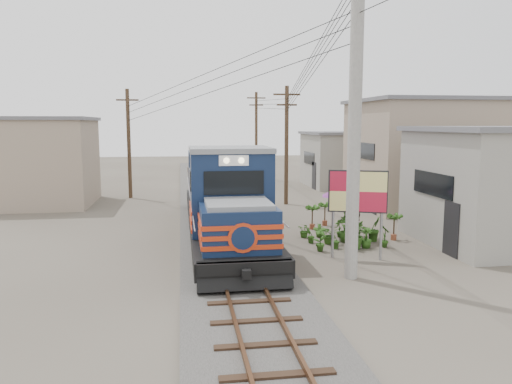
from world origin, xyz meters
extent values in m
plane|color=#473F35|center=(0.00, 0.00, 0.00)|extent=(120.00, 120.00, 0.00)
cube|color=#595651|center=(0.00, 10.00, 0.08)|extent=(3.60, 70.00, 0.16)
cube|color=#51331E|center=(-0.54, 10.00, 0.26)|extent=(0.08, 70.00, 0.12)
cube|color=#51331E|center=(0.54, 10.00, 0.26)|extent=(0.08, 70.00, 0.12)
cube|color=black|center=(0.00, 5.93, 0.76)|extent=(2.81, 15.52, 0.53)
cube|color=black|center=(0.00, 1.08, 0.47)|extent=(2.13, 3.10, 0.63)
cube|color=black|center=(0.00, 10.78, 0.47)|extent=(2.13, 3.10, 0.63)
cube|color=#101E3B|center=(0.00, -0.09, 1.58)|extent=(2.31, 2.33, 1.46)
cube|color=#101E3B|center=(0.00, 2.34, 2.36)|extent=(2.76, 2.52, 3.01)
cube|color=slate|center=(0.00, 2.34, 3.91)|extent=(2.81, 2.65, 0.17)
cube|color=black|center=(0.00, 1.07, 2.89)|extent=(1.97, 0.06, 0.78)
cube|color=white|center=(0.00, 1.06, 3.62)|extent=(0.97, 0.06, 0.34)
cube|color=#101E3B|center=(0.00, 8.35, 1.97)|extent=(2.19, 9.51, 2.23)
cube|color=slate|center=(0.00, 8.35, 3.13)|extent=(1.97, 9.51, 0.17)
cube|color=red|center=(0.00, 5.93, 1.29)|extent=(2.85, 15.52, 0.14)
cube|color=red|center=(0.00, 5.93, 1.58)|extent=(2.85, 15.52, 0.14)
cube|color=red|center=(0.00, 5.93, 1.87)|extent=(2.85, 15.52, 0.14)
cylinder|color=#9E9B93|center=(3.50, -0.50, 5.00)|extent=(0.40, 0.40, 10.00)
cylinder|color=#4C3826|center=(4.50, 14.00, 3.50)|extent=(0.24, 0.24, 7.00)
cube|color=#4C3826|center=(4.50, 14.00, 6.50)|extent=(1.60, 0.10, 0.10)
cube|color=#4C3826|center=(4.50, 14.00, 5.90)|extent=(1.20, 0.10, 0.10)
cylinder|color=#4C3826|center=(4.80, 28.00, 3.75)|extent=(0.24, 0.24, 7.50)
cube|color=#4C3826|center=(4.80, 28.00, 7.00)|extent=(1.60, 0.10, 0.10)
cube|color=#4C3826|center=(4.80, 28.00, 6.40)|extent=(1.20, 0.10, 0.10)
cylinder|color=#4C3826|center=(-5.00, 18.00, 3.50)|extent=(0.24, 0.24, 7.00)
cube|color=#4C3826|center=(-5.00, 18.00, 6.50)|extent=(1.60, 0.10, 0.10)
cube|color=#4C3826|center=(-5.00, 18.00, 5.90)|extent=(1.20, 0.10, 0.10)
cube|color=black|center=(7.98, 3.00, 2.48)|extent=(0.05, 3.00, 0.90)
cube|color=gray|center=(12.50, 12.00, 3.00)|extent=(8.00, 7.00, 6.00)
cube|color=slate|center=(12.50, 12.00, 6.10)|extent=(8.40, 7.35, 0.20)
cube|color=black|center=(8.48, 12.00, 3.30)|extent=(0.05, 3.50, 0.90)
cube|color=gray|center=(11.00, 22.00, 2.00)|extent=(6.00, 6.00, 4.00)
cube|color=slate|center=(11.00, 22.00, 4.10)|extent=(6.30, 6.30, 0.20)
cube|color=black|center=(7.98, 22.00, 2.20)|extent=(0.05, 3.00, 0.90)
cube|color=gray|center=(-10.00, 16.00, 2.50)|extent=(6.00, 6.00, 5.00)
cube|color=slate|center=(-10.00, 16.00, 5.10)|extent=(6.30, 6.30, 0.20)
cylinder|color=#99999E|center=(3.65, 1.92, 1.17)|extent=(0.10, 0.10, 2.34)
cylinder|color=#99999E|center=(5.24, 1.34, 1.17)|extent=(0.10, 0.10, 2.34)
cube|color=black|center=(4.44, 1.63, 2.44)|extent=(1.98, 0.82, 1.50)
cube|color=red|center=(4.44, 1.61, 2.44)|extent=(1.88, 0.75, 1.41)
cylinder|color=black|center=(5.08, 4.72, 0.05)|extent=(0.42, 0.42, 0.10)
cylinder|color=#99999E|center=(5.08, 4.72, 1.06)|extent=(0.05, 0.05, 2.12)
cone|color=#712776|center=(5.08, 4.72, 2.07)|extent=(2.33, 2.33, 0.53)
imported|color=black|center=(6.30, 6.98, 0.86)|extent=(0.72, 0.57, 1.72)
imported|color=#285217|center=(3.44, 2.83, 0.52)|extent=(0.59, 0.44, 1.03)
imported|color=#285217|center=(4.12, 3.11, 0.35)|extent=(0.49, 0.47, 0.69)
imported|color=#285217|center=(4.80, 3.01, 0.56)|extent=(1.32, 1.28, 1.12)
imported|color=#285217|center=(5.37, 3.09, 0.40)|extent=(0.62, 0.62, 0.80)
imported|color=#285217|center=(6.13, 3.05, 0.46)|extent=(0.34, 0.49, 0.91)
imported|color=#285217|center=(3.41, 4.15, 0.32)|extent=(0.43, 0.39, 0.64)
imported|color=#285217|center=(4.15, 3.95, 0.38)|extent=(0.69, 0.60, 0.76)
imported|color=#285217|center=(4.92, 4.15, 0.53)|extent=(0.65, 0.65, 1.06)
imported|color=#285217|center=(5.42, 4.03, 0.44)|extent=(0.38, 0.51, 0.89)
imported|color=#285217|center=(6.11, 4.13, 0.52)|extent=(0.74, 0.71, 1.05)
imported|color=#285217|center=(3.44, 5.19, 0.30)|extent=(0.71, 0.72, 0.61)
imported|color=#285217|center=(4.08, 5.14, 0.31)|extent=(0.40, 0.40, 0.62)
imported|color=#285217|center=(4.92, 5.04, 0.41)|extent=(0.38, 0.48, 0.82)
imported|color=#285217|center=(5.47, 5.31, 0.56)|extent=(0.76, 0.78, 1.11)
camera|label=1|loc=(-1.69, -15.03, 4.80)|focal=35.00mm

